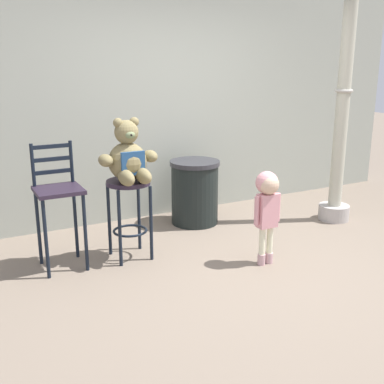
{
  "coord_description": "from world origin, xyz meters",
  "views": [
    {
      "loc": [
        -2.36,
        -3.19,
        1.84
      ],
      "look_at": [
        -0.37,
        0.61,
        0.65
      ],
      "focal_mm": 44.24,
      "sensor_mm": 36.0,
      "label": 1
    }
  ],
  "objects_px": {
    "teddy_bear": "(128,158)",
    "lamppost": "(340,135)",
    "child_walking": "(267,198)",
    "bar_chair_empty": "(58,197)",
    "bar_stool_with_teddy": "(129,202)",
    "trash_bin": "(195,192)"
  },
  "relations": [
    {
      "from": "child_walking",
      "to": "bar_chair_empty",
      "type": "bearing_deg",
      "value": 57.35
    },
    {
      "from": "trash_bin",
      "to": "lamppost",
      "type": "distance_m",
      "value": 1.8
    },
    {
      "from": "bar_chair_empty",
      "to": "trash_bin",
      "type": "bearing_deg",
      "value": 17.14
    },
    {
      "from": "teddy_bear",
      "to": "trash_bin",
      "type": "distance_m",
      "value": 1.35
    },
    {
      "from": "lamppost",
      "to": "bar_chair_empty",
      "type": "relative_size",
      "value": 2.29
    },
    {
      "from": "child_walking",
      "to": "trash_bin",
      "type": "xyz_separation_m",
      "value": [
        -0.03,
        1.34,
        -0.27
      ]
    },
    {
      "from": "bar_stool_with_teddy",
      "to": "trash_bin",
      "type": "bearing_deg",
      "value": 30.59
    },
    {
      "from": "bar_stool_with_teddy",
      "to": "teddy_bear",
      "type": "xyz_separation_m",
      "value": [
        -0.0,
        -0.03,
        0.43
      ]
    },
    {
      "from": "trash_bin",
      "to": "child_walking",
      "type": "bearing_deg",
      "value": -88.55
    },
    {
      "from": "bar_stool_with_teddy",
      "to": "lamppost",
      "type": "relative_size",
      "value": 0.29
    },
    {
      "from": "bar_stool_with_teddy",
      "to": "teddy_bear",
      "type": "relative_size",
      "value": 1.32
    },
    {
      "from": "teddy_bear",
      "to": "trash_bin",
      "type": "xyz_separation_m",
      "value": [
        1.03,
        0.64,
        -0.61
      ]
    },
    {
      "from": "child_walking",
      "to": "lamppost",
      "type": "xyz_separation_m",
      "value": [
        1.5,
        0.67,
        0.38
      ]
    },
    {
      "from": "child_walking",
      "to": "teddy_bear",
      "type": "bearing_deg",
      "value": 49.87
    },
    {
      "from": "teddy_bear",
      "to": "lamppost",
      "type": "bearing_deg",
      "value": -0.88
    },
    {
      "from": "bar_chair_empty",
      "to": "teddy_bear",
      "type": "bearing_deg",
      "value": -11.13
    },
    {
      "from": "teddy_bear",
      "to": "child_walking",
      "type": "distance_m",
      "value": 1.32
    },
    {
      "from": "bar_stool_with_teddy",
      "to": "lamppost",
      "type": "distance_m",
      "value": 2.61
    },
    {
      "from": "bar_stool_with_teddy",
      "to": "bar_chair_empty",
      "type": "xyz_separation_m",
      "value": [
        -0.63,
        0.1,
        0.11
      ]
    },
    {
      "from": "bar_stool_with_teddy",
      "to": "trash_bin",
      "type": "xyz_separation_m",
      "value": [
        1.03,
        0.61,
        -0.18
      ]
    },
    {
      "from": "trash_bin",
      "to": "teddy_bear",
      "type": "bearing_deg",
      "value": -148.23
    },
    {
      "from": "teddy_bear",
      "to": "lamppost",
      "type": "xyz_separation_m",
      "value": [
        2.56,
        -0.04,
        0.04
      ]
    }
  ]
}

